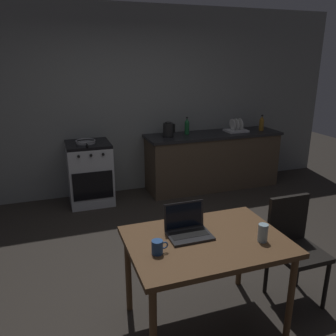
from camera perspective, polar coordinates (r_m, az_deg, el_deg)
The scene contains 14 objects.
ground_plane at distance 3.62m, azimuth 2.09°, elevation -16.07°, with size 12.00×12.00×0.00m, color #2D2823.
back_wall at distance 5.37m, azimuth -3.91°, elevation 10.88°, with size 6.40×0.10×2.76m, color gray.
kitchen_counter at distance 5.59m, azimuth 7.34°, elevation 1.29°, with size 2.16×0.64×0.89m.
stove_oven at distance 5.06m, azimuth -12.79°, elevation -0.81°, with size 0.60×0.62×0.89m.
dining_table at distance 2.63m, azimuth 6.32°, elevation -13.08°, with size 1.16×0.82×0.75m.
chair at distance 3.17m, azimuth 20.00°, elevation -11.43°, with size 0.40×0.40×0.91m.
laptop at distance 2.62m, azimuth 3.29°, elevation -10.02°, with size 0.32×0.25×0.23m.
electric_kettle at distance 5.18m, azimuth 0.05°, elevation 6.33°, with size 0.19×0.17×0.22m.
bottle at distance 5.84m, azimuth 15.21°, elevation 7.17°, with size 0.08×0.08×0.25m.
frying_pan at distance 4.91m, azimuth -13.46°, elevation 4.26°, with size 0.28×0.45×0.05m.
coffee_mug at distance 2.38m, azimuth -1.74°, elevation -12.92°, with size 0.12×0.08×0.10m.
drinking_glass at distance 2.61m, azimuth 15.41°, elevation -10.29°, with size 0.07×0.07×0.13m.
dish_rack at distance 5.67m, azimuth 11.19°, elevation 6.40°, with size 0.34×0.26×0.21m.
bottle_b at distance 5.36m, azimuth 3.14°, elevation 6.93°, with size 0.07×0.07×0.27m.
Camera 1 is at (-1.11, -2.80, 2.01)m, focal length 36.88 mm.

